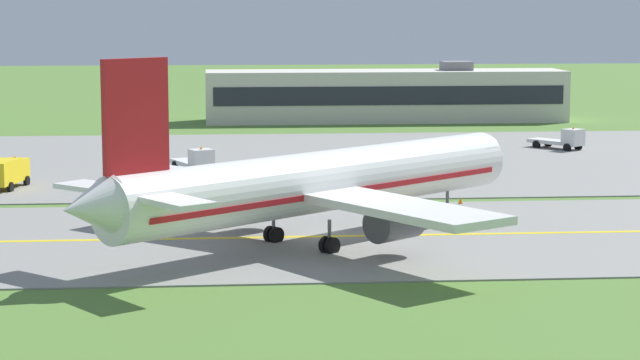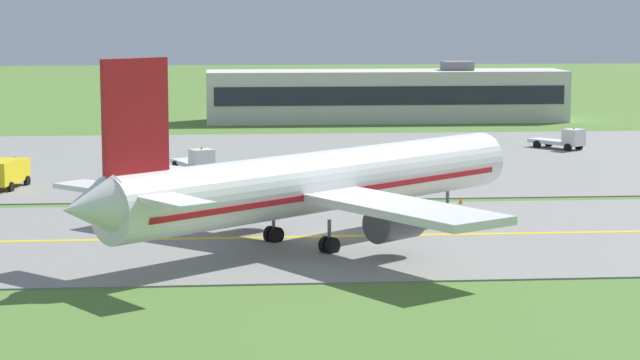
{
  "view_description": "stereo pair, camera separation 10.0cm",
  "coord_description": "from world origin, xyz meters",
  "views": [
    {
      "loc": [
        -7.79,
        -81.74,
        15.58
      ],
      "look_at": [
        -0.77,
        -0.16,
        4.0
      ],
      "focal_mm": 69.07,
      "sensor_mm": 36.0,
      "label": 1
    },
    {
      "loc": [
        -7.69,
        -81.75,
        15.58
      ],
      "look_at": [
        -0.77,
        -0.16,
        4.0
      ],
      "focal_mm": 69.07,
      "sensor_mm": 36.0,
      "label": 2
    }
  ],
  "objects": [
    {
      "name": "ground_plane",
      "position": [
        0.0,
        0.0,
        0.0
      ],
      "size": [
        500.0,
        500.0,
        0.0
      ],
      "primitive_type": "plane",
      "color": "#517A33"
    },
    {
      "name": "taxiway_strip",
      "position": [
        0.0,
        0.0,
        0.05
      ],
      "size": [
        240.0,
        28.0,
        0.1
      ],
      "primitive_type": "cube",
      "color": "gray",
      "rests_on": "ground"
    },
    {
      "name": "apron_pad",
      "position": [
        10.0,
        42.0,
        0.05
      ],
      "size": [
        140.0,
        52.0,
        0.1
      ],
      "primitive_type": "cube",
      "color": "gray",
      "rests_on": "ground"
    },
    {
      "name": "taxiway_centreline",
      "position": [
        0.0,
        0.0,
        0.11
      ],
      "size": [
        220.0,
        0.6,
        0.01
      ],
      "primitive_type": "cube",
      "color": "yellow",
      "rests_on": "taxiway_strip"
    },
    {
      "name": "airplane_lead",
      "position": [
        -1.15,
        -2.47,
        4.13
      ],
      "size": [
        32.81,
        29.57,
        12.7
      ],
      "color": "white",
      "rests_on": "ground"
    },
    {
      "name": "service_truck_baggage",
      "position": [
        -9.56,
        33.59,
        1.18
      ],
      "size": [
        4.39,
        6.69,
        2.59
      ],
      "color": "silver",
      "rests_on": "ground"
    },
    {
      "name": "service_truck_fuel",
      "position": [
        30.2,
        49.06,
        1.18
      ],
      "size": [
        5.51,
        6.33,
        2.59
      ],
      "color": "silver",
      "rests_on": "ground"
    },
    {
      "name": "service_truck_catering",
      "position": [
        -25.7,
        24.55,
        1.53
      ],
      "size": [
        3.37,
        6.3,
        2.6
      ],
      "color": "yellow",
      "rests_on": "ground"
    },
    {
      "name": "terminal_building",
      "position": [
        15.58,
        84.92,
        3.49
      ],
      "size": [
        48.92,
        9.62,
        8.12
      ],
      "color": "beige",
      "rests_on": "ground"
    },
    {
      "name": "traffic_cone_near_edge",
      "position": [
        11.55,
        13.05,
        0.3
      ],
      "size": [
        0.44,
        0.44,
        0.6
      ],
      "primitive_type": "cone",
      "color": "orange",
      "rests_on": "ground"
    }
  ]
}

